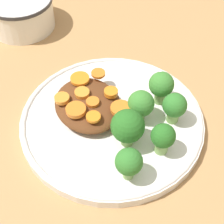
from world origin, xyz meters
name	(u,v)px	position (x,y,z in m)	size (l,w,h in m)	color
ground_plane	(112,125)	(0.00, 0.00, 0.00)	(4.00, 4.00, 0.00)	tan
plate	(112,121)	(0.00, 0.00, 0.01)	(0.26, 0.26, 0.02)	white
dip_bowl	(20,10)	(-0.28, -0.04, 0.03)	(0.12, 0.12, 0.06)	white
stew_mound	(88,105)	(-0.03, -0.02, 0.03)	(0.11, 0.09, 0.03)	#5B3319
broccoli_floret_0	(160,84)	(0.00, 0.08, 0.05)	(0.04, 0.04, 0.05)	#759E51
broccoli_floret_1	(163,137)	(0.08, 0.03, 0.04)	(0.03, 0.03, 0.05)	#7FA85B
broccoli_floret_2	(175,107)	(0.04, 0.08, 0.04)	(0.03, 0.03, 0.05)	#759E51
broccoli_floret_3	(125,128)	(0.05, 0.00, 0.05)	(0.04, 0.04, 0.06)	#759E51
broccoli_floret_4	(141,104)	(0.02, 0.04, 0.04)	(0.04, 0.04, 0.05)	#759E51
broccoli_floret_5	(129,163)	(0.09, -0.02, 0.04)	(0.03, 0.03, 0.05)	#7FA85B
carrot_slice_0	(62,98)	(-0.04, -0.06, 0.04)	(0.02, 0.02, 0.01)	orange
carrot_slice_1	(111,92)	(-0.02, 0.01, 0.04)	(0.02, 0.02, 0.01)	orange
carrot_slice_2	(80,79)	(-0.07, -0.02, 0.04)	(0.03, 0.03, 0.00)	orange
carrot_slice_3	(121,108)	(0.01, 0.01, 0.04)	(0.03, 0.03, 0.01)	orange
carrot_slice_4	(93,102)	(-0.02, -0.02, 0.04)	(0.02, 0.02, 0.00)	orange
carrot_slice_5	(76,110)	(-0.01, -0.05, 0.04)	(0.03, 0.03, 0.01)	orange
carrot_slice_6	(98,73)	(-0.07, 0.01, 0.04)	(0.02, 0.02, 0.00)	orange
carrot_slice_7	(82,93)	(-0.04, -0.03, 0.04)	(0.02, 0.02, 0.01)	orange
carrot_slice_8	(93,117)	(0.01, -0.03, 0.04)	(0.02, 0.02, 0.00)	orange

